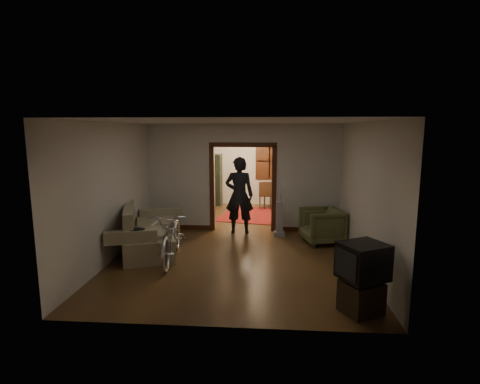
# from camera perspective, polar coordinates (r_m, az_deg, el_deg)

# --- Properties ---
(floor) EXTENTS (5.00, 8.50, 0.01)m
(floor) POSITION_cam_1_polar(r_m,az_deg,el_deg) (9.33, 0.14, -6.98)
(floor) COLOR #3B2512
(floor) RESTS_ON ground
(ceiling) EXTENTS (5.00, 8.50, 0.01)m
(ceiling) POSITION_cam_1_polar(r_m,az_deg,el_deg) (8.94, 0.15, 10.48)
(ceiling) COLOR white
(ceiling) RESTS_ON floor
(wall_back) EXTENTS (5.00, 0.02, 2.80)m
(wall_back) POSITION_cam_1_polar(r_m,az_deg,el_deg) (13.24, 1.47, 4.11)
(wall_back) COLOR beige
(wall_back) RESTS_ON floor
(wall_left) EXTENTS (0.02, 8.50, 2.80)m
(wall_left) POSITION_cam_1_polar(r_m,az_deg,el_deg) (9.54, -15.02, 1.67)
(wall_left) COLOR beige
(wall_left) RESTS_ON floor
(wall_right) EXTENTS (0.02, 8.50, 2.80)m
(wall_right) POSITION_cam_1_polar(r_m,az_deg,el_deg) (9.20, 15.88, 1.35)
(wall_right) COLOR beige
(wall_right) RESTS_ON floor
(partition_wall) EXTENTS (5.00, 0.14, 2.80)m
(partition_wall) POSITION_cam_1_polar(r_m,az_deg,el_deg) (9.77, 0.46, 2.17)
(partition_wall) COLOR beige
(partition_wall) RESTS_ON floor
(door_casing) EXTENTS (1.74, 0.20, 2.32)m
(door_casing) POSITION_cam_1_polar(r_m,az_deg,el_deg) (9.81, 0.46, 0.44)
(door_casing) COLOR #3B1B0D
(door_casing) RESTS_ON floor
(far_window) EXTENTS (0.98, 0.06, 1.28)m
(far_window) POSITION_cam_1_polar(r_m,az_deg,el_deg) (13.18, 4.51, 4.71)
(far_window) COLOR black
(far_window) RESTS_ON wall_back
(chandelier) EXTENTS (0.24, 0.24, 0.24)m
(chandelier) POSITION_cam_1_polar(r_m,az_deg,el_deg) (11.44, 1.05, 8.02)
(chandelier) COLOR #FFE0A5
(chandelier) RESTS_ON ceiling
(light_switch) EXTENTS (0.08, 0.01, 0.12)m
(light_switch) POSITION_cam_1_polar(r_m,az_deg,el_deg) (9.71, 6.63, 1.17)
(light_switch) COLOR silver
(light_switch) RESTS_ON partition_wall
(sofa) EXTENTS (1.69, 2.44, 1.03)m
(sofa) POSITION_cam_1_polar(r_m,az_deg,el_deg) (8.55, -13.89, -5.23)
(sofa) COLOR #736F4D
(sofa) RESTS_ON floor
(rolled_paper) EXTENTS (0.09, 0.75, 0.09)m
(rolled_paper) POSITION_cam_1_polar(r_m,az_deg,el_deg) (8.79, -12.67, -4.67)
(rolled_paper) COLOR beige
(rolled_paper) RESTS_ON sofa
(jacket) EXTENTS (0.48, 0.36, 0.14)m
(jacket) POSITION_cam_1_polar(r_m,az_deg,el_deg) (7.66, -15.69, -5.74)
(jacket) COLOR black
(jacket) RESTS_ON sofa
(bicycle) EXTENTS (0.87, 2.04, 1.04)m
(bicycle) POSITION_cam_1_polar(r_m,az_deg,el_deg) (7.81, -10.28, -6.46)
(bicycle) COLOR silver
(bicycle) RESTS_ON floor
(armchair) EXTENTS (1.08, 1.06, 0.82)m
(armchair) POSITION_cam_1_polar(r_m,az_deg,el_deg) (9.05, 12.37, -5.04)
(armchair) COLOR #515831
(armchair) RESTS_ON floor
(tv_stand) EXTENTS (0.68, 0.66, 0.47)m
(tv_stand) POSITION_cam_1_polar(r_m,az_deg,el_deg) (5.93, 17.97, -14.99)
(tv_stand) COLOR black
(tv_stand) RESTS_ON floor
(crt_tv) EXTENTS (0.79, 0.77, 0.52)m
(crt_tv) POSITION_cam_1_polar(r_m,az_deg,el_deg) (5.73, 18.26, -9.98)
(crt_tv) COLOR black
(crt_tv) RESTS_ON tv_stand
(vacuum) EXTENTS (0.27, 0.22, 0.87)m
(vacuum) POSITION_cam_1_polar(r_m,az_deg,el_deg) (9.45, 6.03, -4.08)
(vacuum) COLOR gray
(vacuum) RESTS_ON floor
(person) EXTENTS (0.72, 0.48, 1.97)m
(person) POSITION_cam_1_polar(r_m,az_deg,el_deg) (9.54, -0.11, -0.52)
(person) COLOR black
(person) RESTS_ON floor
(oriental_rug) EXTENTS (2.15, 2.58, 0.02)m
(oriental_rug) POSITION_cam_1_polar(r_m,az_deg,el_deg) (11.77, 1.72, -3.44)
(oriental_rug) COLOR maroon
(oriental_rug) RESTS_ON floor
(locker) EXTENTS (0.91, 0.53, 1.80)m
(locker) POSITION_cam_1_polar(r_m,az_deg,el_deg) (13.20, -4.79, 1.87)
(locker) COLOR #222B1A
(locker) RESTS_ON floor
(globe) EXTENTS (0.27, 0.27, 0.27)m
(globe) POSITION_cam_1_polar(r_m,az_deg,el_deg) (13.10, -4.86, 6.39)
(globe) COLOR #1E5972
(globe) RESTS_ON locker
(desk) EXTENTS (0.98, 0.67, 0.66)m
(desk) POSITION_cam_1_polar(r_m,az_deg,el_deg) (12.71, 5.59, -1.03)
(desk) COLOR black
(desk) RESTS_ON floor
(desk_chair) EXTENTS (0.48, 0.48, 0.94)m
(desk_chair) POSITION_cam_1_polar(r_m,az_deg,el_deg) (12.60, 3.87, -0.45)
(desk_chair) COLOR black
(desk_chair) RESTS_ON floor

